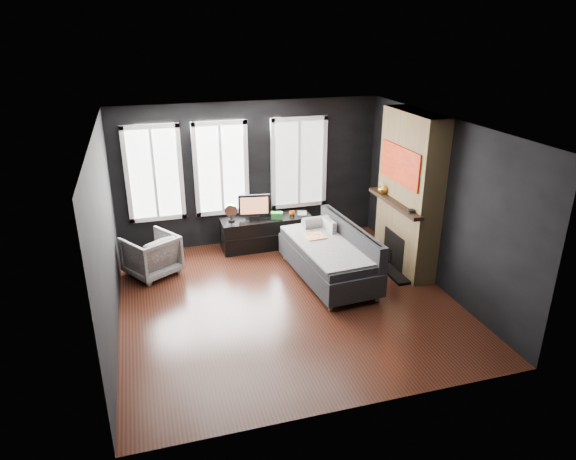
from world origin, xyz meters
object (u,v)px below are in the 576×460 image
object	(u,v)px
media_console	(266,232)
book	(298,208)
sofa	(328,253)
monitor	(254,205)
mug	(292,213)
mantel_vase	(383,188)
armchair	(151,253)

from	to	relation	value
media_console	book	size ratio (longest dim) A/B	7.19
sofa	book	distance (m)	1.64
monitor	mug	bearing A→B (deg)	6.36
media_console	mantel_vase	size ratio (longest dim) A/B	8.92
mantel_vase	monitor	bearing A→B (deg)	152.72
sofa	media_console	world-z (taller)	sofa
media_console	book	distance (m)	0.76
sofa	armchair	distance (m)	2.98
sofa	monitor	world-z (taller)	monitor
media_console	monitor	size ratio (longest dim) A/B	2.85
monitor	book	distance (m)	0.87
media_console	mug	world-z (taller)	mug
armchair	book	size ratio (longest dim) A/B	3.31
sofa	mantel_vase	distance (m)	1.56
book	media_console	bearing A→B (deg)	-175.28
mug	book	bearing A→B (deg)	24.19
media_console	mantel_vase	xyz separation A→B (m)	(1.85, -1.05, 1.03)
armchair	mantel_vase	size ratio (longest dim) A/B	4.10
media_console	mantel_vase	bearing A→B (deg)	-30.79
sofa	media_console	distance (m)	1.71
mug	mantel_vase	size ratio (longest dim) A/B	0.58
mug	book	world-z (taller)	book
monitor	mantel_vase	xyz separation A→B (m)	(2.07, -1.07, 0.47)
mug	media_console	bearing A→B (deg)	179.50
mug	armchair	bearing A→B (deg)	-167.60
armchair	sofa	bearing A→B (deg)	128.82
monitor	mantel_vase	distance (m)	2.38
sofa	book	size ratio (longest dim) A/B	9.04
sofa	monitor	bearing A→B (deg)	114.57
armchair	mantel_vase	world-z (taller)	mantel_vase
sofa	mug	bearing A→B (deg)	91.11
media_console	book	bearing A→B (deg)	3.51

